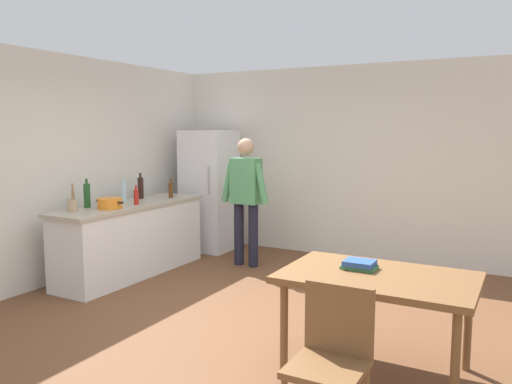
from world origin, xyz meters
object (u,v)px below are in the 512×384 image
person (246,193)px  bottle_beer_brown (171,190)px  dining_table (378,284)px  bottle_wine_green (87,195)px  bottle_wine_dark (141,188)px  bottle_sauce_red (136,197)px  chair (332,352)px  cooking_pot (110,203)px  refrigerator (209,191)px  book_stack (359,265)px  bottle_water_clear (124,191)px  utensil_jar (72,205)px

person → bottle_beer_brown: 1.02m
dining_table → bottle_wine_green: 3.70m
bottle_wine_dark → bottle_sauce_red: 0.56m
chair → cooking_pot: size_ratio=2.28×
refrigerator → book_stack: 4.09m
bottle_sauce_red → bottle_wine_green: size_ratio=0.71×
person → book_stack: bearing=-43.4°
chair → bottle_water_clear: bottle_water_clear is taller
person → bottle_wine_green: bearing=-129.9°
bottle_water_clear → bottle_sauce_red: bearing=-23.7°
dining_table → book_stack: size_ratio=5.42×
bottle_water_clear → book_stack: bearing=-18.3°
chair → utensil_jar: 3.79m
bottle_wine_green → bottle_sauce_red: bearing=52.3°
person → utensil_jar: size_ratio=5.31×
cooking_pot → bottle_beer_brown: (0.04, 1.09, 0.05)m
bottle_wine_dark → book_stack: (3.44, -1.45, -0.26)m
bottle_sauce_red → bottle_wine_green: 0.57m
book_stack → bottle_sauce_red: bearing=162.3°
refrigerator → bottle_water_clear: bearing=-102.2°
bottle_beer_brown → bottle_wine_green: size_ratio=0.76×
book_stack → utensil_jar: bearing=176.0°
refrigerator → bottle_beer_brown: (-0.00, -0.93, 0.11)m
bottle_water_clear → person: bearing=36.2°
bottle_wine_dark → bottle_water_clear: size_ratio=1.13×
bottle_sauce_red → refrigerator: bearing=90.7°
refrigerator → bottle_water_clear: (-0.32, -1.48, 0.13)m
refrigerator → bottle_wine_green: size_ratio=5.29×
chair → utensil_jar: size_ratio=2.84×
refrigerator → bottle_sauce_red: size_ratio=7.50×
bottle_sauce_red → cooking_pot: bearing=-99.0°
bottle_water_clear → bottle_sauce_red: bottle_water_clear is taller
utensil_jar → bottle_water_clear: utensil_jar is taller
utensil_jar → bottle_wine_dark: (-0.07, 1.21, 0.07)m
book_stack → bottle_water_clear: bearing=161.7°
cooking_pot → book_stack: (3.17, -0.61, -0.18)m
utensil_jar → bottle_water_clear: bearing=95.4°
refrigerator → bottle_beer_brown: 0.93m
dining_table → utensil_jar: utensil_jar is taller
bottle_wine_dark → book_stack: size_ratio=1.32×
refrigerator → cooking_pot: refrigerator is taller
utensil_jar → book_stack: bearing=-4.0°
refrigerator → dining_table: 4.27m
cooking_pot → bottle_sauce_red: size_ratio=1.67×
bottle_water_clear → bottle_wine_dark: bearing=87.6°
refrigerator → bottle_wine_green: (-0.33, -2.08, 0.15)m
utensil_jar → bottle_beer_brown: utensil_jar is taller
dining_table → cooking_pot: size_ratio=3.50×
refrigerator → bottle_wine_green: refrigerator is taller
bottle_wine_dark → bottle_sauce_red: bearing=-54.2°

